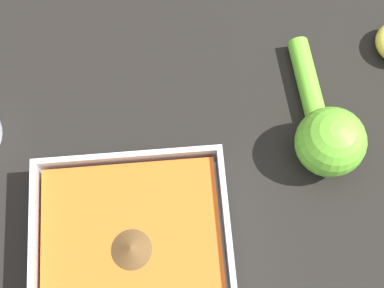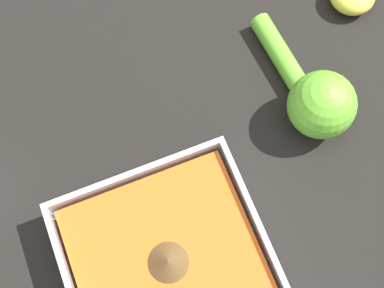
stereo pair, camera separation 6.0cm
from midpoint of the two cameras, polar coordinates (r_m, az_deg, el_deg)
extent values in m
plane|color=black|center=(0.60, -4.47, -10.36)|extent=(4.00, 4.00, 0.00)
cube|color=silver|center=(0.59, -3.20, -12.11)|extent=(0.20, 0.20, 0.01)
cube|color=silver|center=(0.59, -3.93, -2.15)|extent=(0.20, 0.01, 0.04)
cube|color=silver|center=(0.58, -13.44, -12.28)|extent=(0.01, 0.19, 0.04)
cube|color=silver|center=(0.57, 6.88, -10.91)|extent=(0.01, 0.19, 0.04)
cube|color=orange|center=(0.57, -3.30, -11.85)|extent=(0.19, 0.19, 0.03)
cone|color=brown|center=(0.55, -3.43, -11.53)|extent=(0.04, 0.04, 0.01)
sphere|color=#6BC633|center=(0.61, 17.26, -0.19)|extent=(0.08, 0.08, 0.08)
cylinder|color=#6BC633|center=(0.66, 14.69, 6.35)|extent=(0.03, 0.10, 0.03)
camera|label=1|loc=(0.03, 92.89, -7.99)|focal=50.00mm
camera|label=2|loc=(0.03, -87.11, 7.99)|focal=50.00mm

